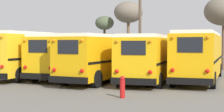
{
  "coord_description": "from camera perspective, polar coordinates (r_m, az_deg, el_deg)",
  "views": [
    {
      "loc": [
        8.7,
        -22.45,
        2.54
      ],
      "look_at": [
        0.0,
        0.15,
        1.65
      ],
      "focal_mm": 55.0,
      "sensor_mm": 36.0,
      "label": 1
    }
  ],
  "objects": [
    {
      "name": "school_bus_4",
      "position": [
        23.78,
        14.34,
        0.21
      ],
      "size": [
        2.73,
        10.49,
        3.28
      ],
      "color": "#E5A00C",
      "rests_on": "ground"
    },
    {
      "name": "fence_line",
      "position": [
        31.52,
        5.01,
        -0.72
      ],
      "size": [
        19.9,
        0.06,
        1.42
      ],
      "color": "#939399",
      "rests_on": "ground"
    },
    {
      "name": "fire_hydrant",
      "position": [
        15.98,
        1.75,
        -5.15
      ],
      "size": [
        0.24,
        0.24,
        1.03
      ],
      "color": "#B21414",
      "rests_on": "ground"
    },
    {
      "name": "bare_tree_1",
      "position": [
        34.52,
        18.09,
        7.05
      ],
      "size": [
        3.71,
        3.71,
        7.0
      ],
      "color": "brown",
      "rests_on": "ground"
    },
    {
      "name": "ground_plane",
      "position": [
        24.21,
        -0.13,
        -3.91
      ],
      "size": [
        160.0,
        160.0,
        0.0
      ],
      "primitive_type": "plane",
      "color": "#66635E"
    },
    {
      "name": "school_bus_0",
      "position": [
        26.61,
        -12.28,
        0.51
      ],
      "size": [
        2.62,
        10.58,
        3.35
      ],
      "color": "yellow",
      "rests_on": "ground"
    },
    {
      "name": "school_bus_1",
      "position": [
        25.83,
        -5.79,
        0.28
      ],
      "size": [
        2.52,
        10.73,
        3.15
      ],
      "color": "#EAAA0F",
      "rests_on": "ground"
    },
    {
      "name": "bare_tree_2",
      "position": [
        44.7,
        -1.25,
        5.39
      ],
      "size": [
        2.43,
        2.43,
        6.11
      ],
      "color": "#473323",
      "rests_on": "ground"
    },
    {
      "name": "bare_tree_0",
      "position": [
        42.9,
        2.73,
        7.18
      ],
      "size": [
        3.57,
        3.57,
        7.76
      ],
      "color": "brown",
      "rests_on": "ground"
    },
    {
      "name": "utility_pole",
      "position": [
        33.45,
        4.68,
        5.29
      ],
      "size": [
        1.8,
        0.28,
        8.46
      ],
      "color": "brown",
      "rests_on": "ground"
    },
    {
      "name": "school_bus_2",
      "position": [
        23.61,
        -0.58,
        0.09
      ],
      "size": [
        2.98,
        10.89,
        3.12
      ],
      "color": "#E5A00C",
      "rests_on": "ground"
    },
    {
      "name": "school_bus_3",
      "position": [
        22.85,
        6.5,
        -0.09
      ],
      "size": [
        2.96,
        9.51,
        3.08
      ],
      "color": "#EAAA0F",
      "rests_on": "ground"
    }
  ]
}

